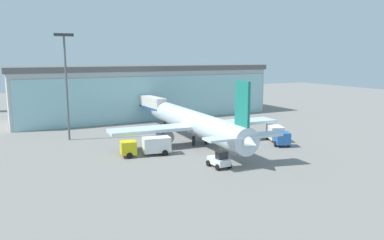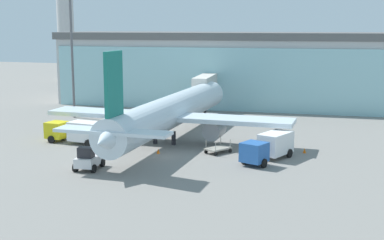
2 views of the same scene
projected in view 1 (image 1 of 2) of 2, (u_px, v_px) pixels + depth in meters
name	position (u px, v px, depth m)	size (l,w,h in m)	color
ground	(223.00, 152.00, 57.48)	(240.00, 240.00, 0.00)	gray
terminal_building	(145.00, 91.00, 91.57)	(62.70, 18.91, 12.41)	#B3B3B3
jet_bridge	(149.00, 102.00, 81.09)	(3.40, 13.27, 6.06)	beige
apron_light_mast	(66.00, 78.00, 63.99)	(3.20, 0.40, 18.34)	#59595E
airplane	(195.00, 123.00, 63.17)	(29.43, 37.76, 11.33)	silver
catering_truck	(148.00, 146.00, 55.19)	(7.51, 3.22, 2.65)	yellow
fuel_truck	(277.00, 134.00, 63.42)	(4.67, 7.60, 2.65)	#2659A5
baggage_cart	(244.00, 141.00, 62.59)	(2.80, 3.22, 1.50)	#9E998C
pushback_tug	(219.00, 160.00, 49.25)	(2.42, 3.35, 2.30)	silver
safety_cone_nose	(218.00, 149.00, 58.20)	(0.36, 0.36, 0.55)	orange
safety_cone_wingtip	(277.00, 135.00, 68.75)	(0.36, 0.36, 0.55)	orange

